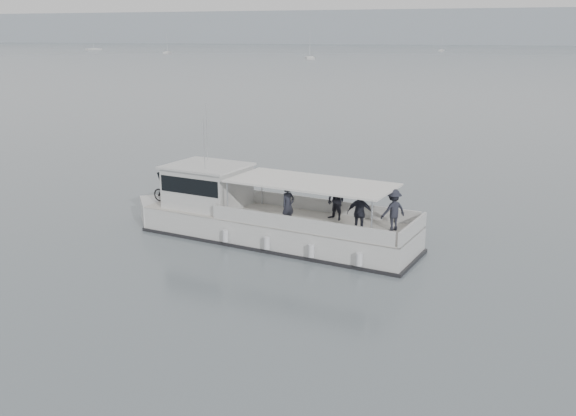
% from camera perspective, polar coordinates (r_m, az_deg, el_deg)
% --- Properties ---
extents(ground, '(1400.00, 1400.00, 0.00)m').
position_cam_1_polar(ground, '(29.52, -5.13, -2.77)').
color(ground, '#535D62').
rests_on(ground, ground).
extents(headland, '(1400.00, 90.00, 28.00)m').
position_cam_1_polar(headland, '(585.66, 18.76, 14.97)').
color(headland, '#939EA8').
rests_on(headland, ground).
extents(tour_boat, '(14.56, 5.53, 6.06)m').
position_cam_1_polar(tour_boat, '(29.47, -3.07, -0.74)').
color(tour_boat, silver).
rests_on(tour_boat, ground).
extents(moored_fleet, '(443.51, 360.92, 10.83)m').
position_cam_1_polar(moored_fleet, '(245.63, 7.94, 13.09)').
color(moored_fleet, silver).
rests_on(moored_fleet, ground).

